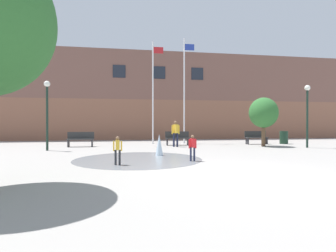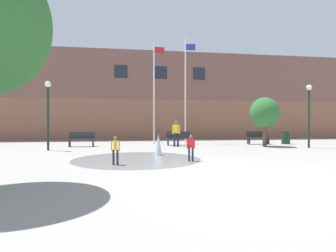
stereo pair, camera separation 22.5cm
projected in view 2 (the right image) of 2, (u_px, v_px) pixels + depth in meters
ground_plane at (230, 175)px, 7.18m from camera, size 100.00×100.00×0.00m
library_building at (157, 98)px, 26.28m from camera, size 36.00×6.05×7.95m
splash_fountain at (145, 153)px, 10.91m from camera, size 5.09×5.09×0.96m
park_bench_far_left at (82, 139)px, 16.22m from camera, size 1.60×0.44×0.91m
park_bench_under_left_flagpole at (178, 138)px, 17.26m from camera, size 1.60×0.44×0.91m
park_bench_far_right at (258, 137)px, 18.15m from camera, size 1.60×0.44×0.91m
child_running at (191, 146)px, 9.89m from camera, size 0.31×0.24×0.99m
teen_by_trashcan at (176, 132)px, 16.15m from camera, size 0.50×0.39×1.59m
child_in_fountain at (115, 148)px, 9.00m from camera, size 0.31×0.22×0.99m
flagpole_left at (154, 89)px, 18.64m from camera, size 0.80×0.10×7.30m
flagpole_right at (186, 87)px, 18.97m from camera, size 0.80×0.10×7.62m
lamp_post_left_lane at (48, 105)px, 13.93m from camera, size 0.32×0.32×3.69m
lamp_post_right_lane at (309, 106)px, 15.37m from camera, size 0.32×0.32×3.71m
trash_can at (286, 138)px, 18.38m from camera, size 0.56×0.56×0.90m
street_tree_near_building at (265, 113)px, 16.35m from camera, size 1.79×1.79×3.07m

